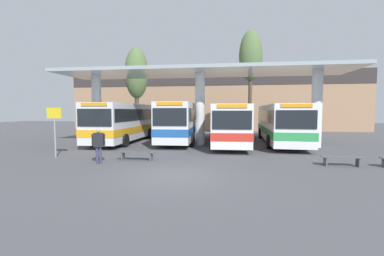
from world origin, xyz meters
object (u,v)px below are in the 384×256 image
(transit_bus_left_bay, at_px, (125,121))
(waiting_bench_near_pillar, at_px, (137,154))
(transit_bus_right_bay, at_px, (228,122))
(poplar_tree_behind_right, at_px, (251,57))
(transit_bus_center_bay, at_px, (182,120))
(info_sign_platform, at_px, (55,122))
(parked_car_street, at_px, (129,124))
(pedestrian_waiting, at_px, (99,143))
(waiting_bench_mid_platform, at_px, (342,159))
(poplar_tree_behind_left, at_px, (136,74))
(transit_bus_far_right_bay, at_px, (280,122))

(transit_bus_left_bay, xyz_separation_m, waiting_bench_near_pillar, (3.94, -7.77, -1.44))
(transit_bus_right_bay, xyz_separation_m, poplar_tree_behind_right, (2.08, 5.09, 6.12))
(transit_bus_right_bay, bearing_deg, transit_bus_center_bay, -19.75)
(poplar_tree_behind_right, bearing_deg, info_sign_platform, -132.69)
(poplar_tree_behind_right, height_order, parked_car_street, poplar_tree_behind_right)
(transit_bus_left_bay, xyz_separation_m, transit_bus_right_bay, (8.74, 0.09, -0.07))
(info_sign_platform, height_order, parked_car_street, info_sign_platform)
(pedestrian_waiting, bearing_deg, transit_bus_center_bay, 55.89)
(waiting_bench_mid_platform, distance_m, parked_car_street, 25.97)
(transit_bus_center_bay, bearing_deg, parked_car_street, -49.90)
(transit_bus_right_bay, bearing_deg, waiting_bench_near_pillar, 56.28)
(parked_car_street, bearing_deg, waiting_bench_mid_platform, -44.30)
(transit_bus_center_bay, relative_size, poplar_tree_behind_right, 1.09)
(waiting_bench_mid_platform, bearing_deg, poplar_tree_behind_right, 104.36)
(pedestrian_waiting, relative_size, parked_car_street, 0.37)
(transit_bus_left_bay, bearing_deg, poplar_tree_behind_right, -154.85)
(transit_bus_left_bay, bearing_deg, waiting_bench_mid_platform, 150.77)
(info_sign_platform, height_order, poplar_tree_behind_right, poplar_tree_behind_right)
(poplar_tree_behind_left, bearing_deg, info_sign_platform, -92.45)
(transit_bus_far_right_bay, distance_m, waiting_bench_near_pillar, 12.78)
(transit_bus_far_right_bay, xyz_separation_m, info_sign_platform, (-13.90, -8.76, 0.28))
(transit_bus_left_bay, xyz_separation_m, info_sign_platform, (-0.95, -7.58, 0.23))
(transit_bus_far_right_bay, bearing_deg, pedestrian_waiting, 45.60)
(transit_bus_center_bay, bearing_deg, poplar_tree_behind_left, -31.21)
(transit_bus_left_bay, relative_size, waiting_bench_mid_platform, 5.58)
(transit_bus_center_bay, relative_size, parked_car_street, 2.42)
(transit_bus_left_bay, distance_m, poplar_tree_behind_left, 6.17)
(transit_bus_center_bay, xyz_separation_m, transit_bus_right_bay, (4.05, -1.27, -0.11))
(poplar_tree_behind_left, bearing_deg, poplar_tree_behind_right, 5.04)
(transit_bus_center_bay, xyz_separation_m, waiting_bench_near_pillar, (-0.75, -9.13, -1.47))
(transit_bus_right_bay, relative_size, waiting_bench_near_pillar, 5.83)
(transit_bus_center_bay, height_order, waiting_bench_near_pillar, transit_bus_center_bay)
(waiting_bench_mid_platform, bearing_deg, parked_car_street, 134.25)
(transit_bus_left_bay, xyz_separation_m, waiting_bench_mid_platform, (14.14, -7.77, -1.44))
(transit_bus_left_bay, bearing_deg, transit_bus_center_bay, -164.24)
(transit_bus_left_bay, distance_m, waiting_bench_mid_platform, 16.19)
(pedestrian_waiting, bearing_deg, waiting_bench_mid_platform, -15.93)
(transit_bus_right_bay, xyz_separation_m, info_sign_platform, (-9.69, -7.67, 0.30))
(transit_bus_right_bay, distance_m, parked_car_street, 16.66)
(transit_bus_right_bay, xyz_separation_m, transit_bus_far_right_bay, (4.21, 1.10, 0.02))
(info_sign_platform, bearing_deg, transit_bus_left_bay, 82.85)
(poplar_tree_behind_left, distance_m, parked_car_street, 9.22)
(parked_car_street, bearing_deg, transit_bus_left_bay, -68.38)
(waiting_bench_near_pillar, xyz_separation_m, poplar_tree_behind_left, (-4.39, 11.96, 5.94))
(transit_bus_right_bay, distance_m, waiting_bench_mid_platform, 9.63)
(transit_bus_left_bay, relative_size, info_sign_platform, 3.60)
(waiting_bench_near_pillar, relative_size, poplar_tree_behind_right, 0.19)
(poplar_tree_behind_left, bearing_deg, transit_bus_right_bay, -24.06)
(info_sign_platform, bearing_deg, pedestrian_waiting, -21.86)
(waiting_bench_near_pillar, xyz_separation_m, parked_car_street, (-7.92, 18.60, 0.60))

